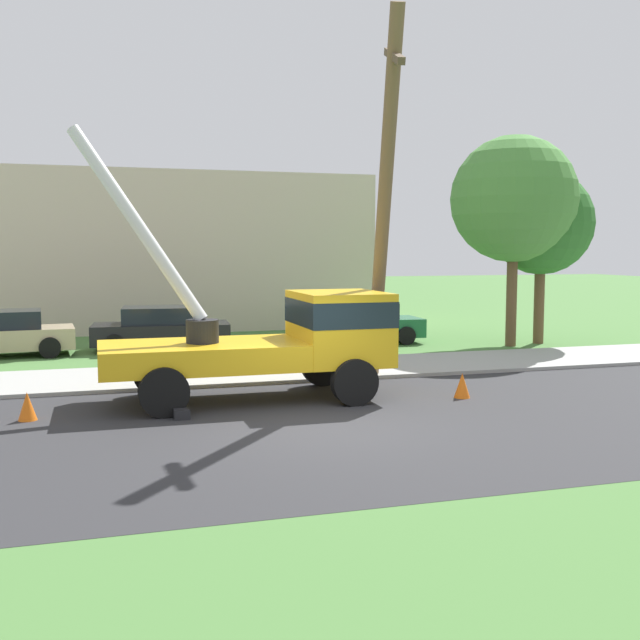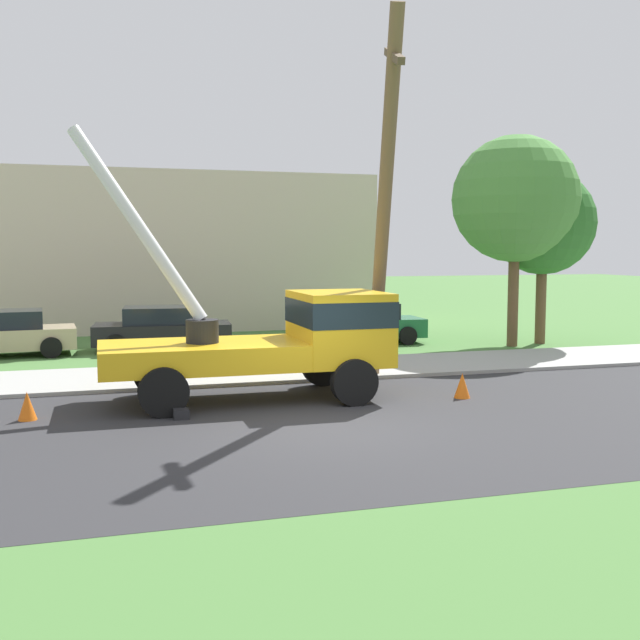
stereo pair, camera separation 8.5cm
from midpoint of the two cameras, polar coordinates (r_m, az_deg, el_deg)
name	(u,v)px [view 1 (the left image)]	position (r m, az deg, el deg)	size (l,w,h in m)	color
ground_plane	(222,346)	(25.62, -7.58, -2.02)	(120.00, 120.00, 0.00)	#477538
road_asphalt	(326,426)	(14.08, 0.32, -8.12)	(80.00, 8.86, 0.01)	#2B2B2D
sidewalk_strip	(258,372)	(19.92, -4.88, -3.99)	(80.00, 3.43, 0.10)	#9E9E99
utility_truck	(283,335)	(16.51, -2.99, -1.17)	(6.76, 3.20, 5.98)	gold
leaning_utility_pole	(384,203)	(17.62, 4.79, 8.89)	(1.02, 3.75, 8.55)	brown
traffic_cone_ahead	(462,385)	(16.94, 10.68, -4.94)	(0.36, 0.36, 0.56)	orange
traffic_cone_behind	(27,406)	(15.57, -21.63, -6.15)	(0.36, 0.36, 0.56)	orange
traffic_cone_curbside	(345,371)	(18.61, 1.81, -3.92)	(0.36, 0.36, 0.56)	orange
parked_sedan_black	(161,328)	(25.05, -12.14, -0.62)	(4.54, 2.27, 1.42)	black
parked_sedan_green	(359,323)	(26.31, 2.89, -0.22)	(4.50, 2.19, 1.42)	#1E6638
roadside_tree_near	(541,223)	(27.16, 16.49, 7.10)	(3.60, 3.60, 6.02)	brown
roadside_tree_far	(514,200)	(26.19, 14.52, 8.91)	(4.26, 4.26, 7.12)	brown
lowrise_building_backdrop	(152,252)	(32.57, -12.84, 5.12)	(18.00, 6.00, 6.40)	beige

